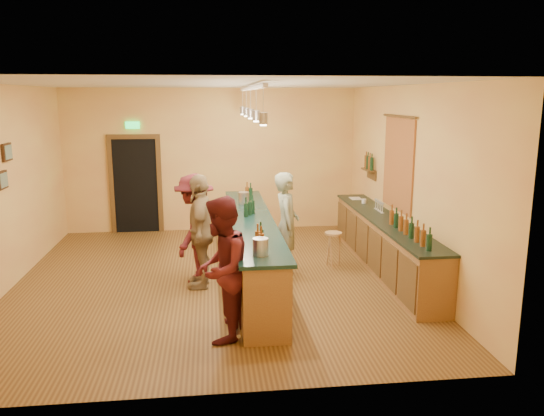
{
  "coord_description": "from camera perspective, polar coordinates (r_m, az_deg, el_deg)",
  "views": [
    {
      "loc": [
        -0.03,
        -8.49,
        3.01
      ],
      "look_at": [
        0.99,
        0.2,
        1.17
      ],
      "focal_mm": 35.0,
      "sensor_mm": 36.0,
      "label": 1
    }
  ],
  "objects": [
    {
      "name": "customer_c",
      "position": [
        8.78,
        -8.29,
        -2.15
      ],
      "size": [
        0.98,
        1.3,
        1.79
      ],
      "primitive_type": "imported",
      "rotation": [
        0.0,
        0.0,
        -1.87
      ],
      "color": "#59191E",
      "rests_on": "floor"
    },
    {
      "name": "wall_left",
      "position": [
        9.19,
        -27.11,
        1.76
      ],
      "size": [
        0.02,
        7.0,
        3.2
      ],
      "primitive_type": "cube",
      "color": "#D68A50",
      "rests_on": "floor"
    },
    {
      "name": "customer_a",
      "position": [
        6.63,
        -5.49,
        -6.6
      ],
      "size": [
        0.94,
        1.06,
        1.83
      ],
      "primitive_type": "imported",
      "rotation": [
        0.0,
        0.0,
        -1.89
      ],
      "color": "#59191E",
      "rests_on": "floor"
    },
    {
      "name": "floor",
      "position": [
        9.01,
        -6.15,
        -7.7
      ],
      "size": [
        7.0,
        7.0,
        0.0
      ],
      "primitive_type": "plane",
      "color": "#563418",
      "rests_on": "ground"
    },
    {
      "name": "bar_stool",
      "position": [
        9.57,
        6.61,
        -3.47
      ],
      "size": [
        0.31,
        0.31,
        0.63
      ],
      "rotation": [
        0.0,
        0.0,
        -0.15
      ],
      "color": "#AE764E",
      "rests_on": "floor"
    },
    {
      "name": "tapestry",
      "position": [
        9.54,
        13.42,
        4.59
      ],
      "size": [
        0.03,
        1.4,
        1.6
      ],
      "primitive_type": "cube",
      "color": "#9B2E1F",
      "rests_on": "wall_right"
    },
    {
      "name": "bartender",
      "position": [
        8.94,
        1.58,
        -1.8
      ],
      "size": [
        0.49,
        0.69,
        1.78
      ],
      "primitive_type": "imported",
      "rotation": [
        0.0,
        0.0,
        1.46
      ],
      "color": "gray",
      "rests_on": "floor"
    },
    {
      "name": "pendant_track",
      "position": [
        8.51,
        -2.33,
        11.71
      ],
      "size": [
        0.11,
        4.6,
        0.5
      ],
      "color": "silver",
      "rests_on": "ceiling"
    },
    {
      "name": "wall_right",
      "position": [
        9.21,
        14.3,
        2.72
      ],
      "size": [
        0.02,
        7.0,
        3.2
      ],
      "primitive_type": "cube",
      "color": "#D68A50",
      "rests_on": "floor"
    },
    {
      "name": "tasting_bar",
      "position": [
        8.84,
        -2.2,
        -3.88
      ],
      "size": [
        0.73,
        5.1,
        1.38
      ],
      "color": "brown",
      "rests_on": "floor"
    },
    {
      "name": "wall_front",
      "position": [
        5.18,
        -6.11,
        -3.95
      ],
      "size": [
        6.5,
        0.02,
        3.2
      ],
      "primitive_type": "cube",
      "color": "#D68A50",
      "rests_on": "floor"
    },
    {
      "name": "doorway",
      "position": [
        12.22,
        -14.45,
        2.66
      ],
      "size": [
        1.15,
        0.09,
        2.48
      ],
      "color": "black",
      "rests_on": "wall_back"
    },
    {
      "name": "ceiling",
      "position": [
        8.49,
        -6.64,
        13.11
      ],
      "size": [
        6.5,
        7.0,
        0.02
      ],
      "primitive_type": "cube",
      "color": "silver",
      "rests_on": "wall_back"
    },
    {
      "name": "customer_b",
      "position": [
        8.5,
        -7.67,
        -2.48
      ],
      "size": [
        0.51,
        1.1,
        1.83
      ],
      "primitive_type": "imported",
      "rotation": [
        0.0,
        0.0,
        -1.64
      ],
      "color": "#997A51",
      "rests_on": "floor"
    },
    {
      "name": "bottle_shelf",
      "position": [
        10.95,
        10.41,
        4.65
      ],
      "size": [
        0.17,
        0.55,
        0.54
      ],
      "color": "#4E3317",
      "rests_on": "wall_right"
    },
    {
      "name": "back_counter",
      "position": [
        9.51,
        12.0,
        -3.75
      ],
      "size": [
        0.6,
        4.55,
        1.27
      ],
      "color": "brown",
      "rests_on": "floor"
    },
    {
      "name": "wall_back",
      "position": [
        12.07,
        -6.5,
        5.12
      ],
      "size": [
        6.5,
        0.02,
        3.2
      ],
      "primitive_type": "cube",
      "color": "#D68A50",
      "rests_on": "floor"
    }
  ]
}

